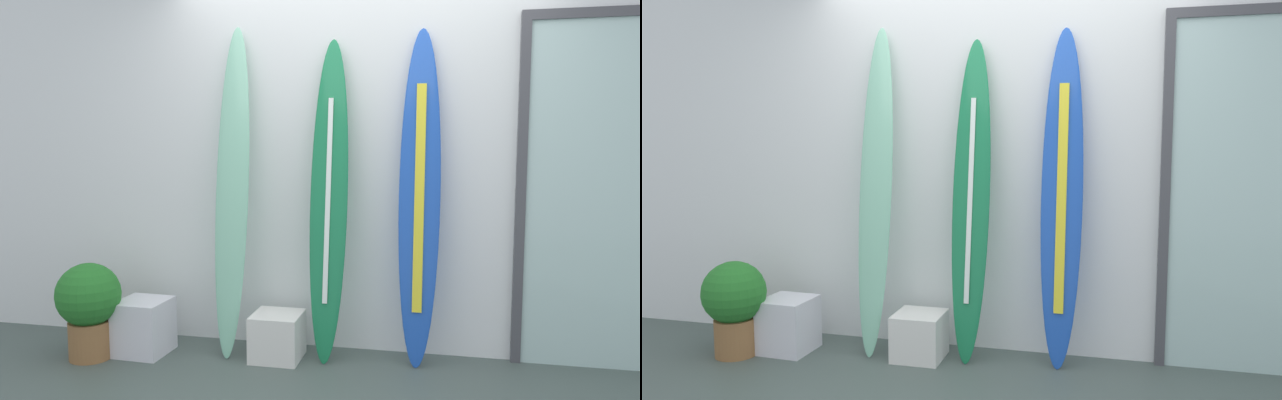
% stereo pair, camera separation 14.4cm
% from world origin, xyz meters
% --- Properties ---
extents(wall_back, '(7.20, 0.20, 2.80)m').
position_xyz_m(wall_back, '(0.00, 1.30, 1.40)').
color(wall_back, white).
rests_on(wall_back, ground).
extents(surfboard_seafoam, '(0.23, 0.38, 2.19)m').
position_xyz_m(surfboard_seafoam, '(-0.80, 0.98, 1.08)').
color(surfboard_seafoam, '#84CAA9').
rests_on(surfboard_seafoam, ground).
extents(surfboard_emerald, '(0.26, 0.35, 2.09)m').
position_xyz_m(surfboard_emerald, '(-0.15, 1.00, 1.05)').
color(surfboard_emerald, '#1A7A49').
rests_on(surfboard_emerald, ground).
extents(surfboard_cobalt, '(0.26, 0.28, 2.14)m').
position_xyz_m(surfboard_cobalt, '(0.43, 1.04, 1.05)').
color(surfboard_cobalt, blue).
rests_on(surfboard_cobalt, ground).
extents(display_block_left, '(0.34, 0.34, 0.36)m').
position_xyz_m(display_block_left, '(-1.38, 0.82, 0.18)').
color(display_block_left, silver).
rests_on(display_block_left, ground).
extents(display_block_center, '(0.32, 0.32, 0.30)m').
position_xyz_m(display_block_center, '(-0.47, 0.91, 0.15)').
color(display_block_center, white).
rests_on(display_block_center, ground).
extents(glass_door, '(1.11, 0.06, 2.22)m').
position_xyz_m(glass_door, '(1.58, 1.18, 1.14)').
color(glass_door, silver).
rests_on(glass_door, ground).
extents(potted_plant, '(0.42, 0.42, 0.64)m').
position_xyz_m(potted_plant, '(-1.68, 0.66, 0.37)').
color(potted_plant, olive).
rests_on(potted_plant, ground).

